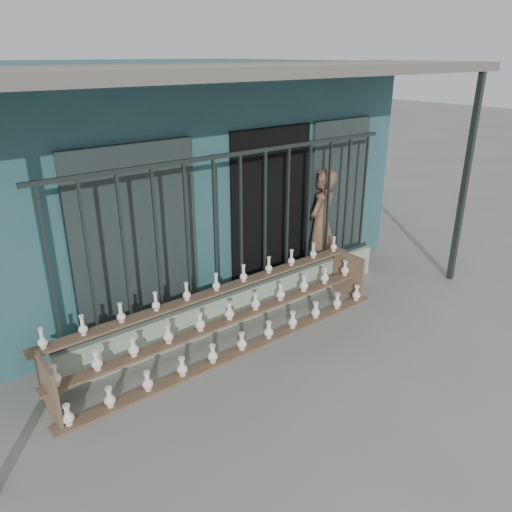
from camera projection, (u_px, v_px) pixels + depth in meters
ground at (310, 361)px, 5.81m from camera, size 60.00×60.00×0.00m
workshop_building at (134, 164)px, 8.25m from camera, size 7.40×6.60×3.21m
parapet_wall at (242, 303)px, 6.66m from camera, size 5.00×0.20×0.45m
security_fence at (241, 223)px, 6.23m from camera, size 5.00×0.04×1.80m
shelf_rack at (230, 318)px, 6.02m from camera, size 4.50×0.68×0.85m
elderly_woman at (321, 225)px, 7.65m from camera, size 0.75×0.63×1.74m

